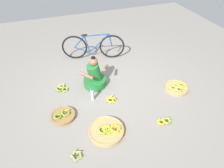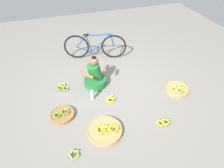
# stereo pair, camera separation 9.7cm
# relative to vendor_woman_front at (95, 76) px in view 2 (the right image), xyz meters

# --- Properties ---
(ground_plane) EXTENTS (10.00, 10.00, 0.00)m
(ground_plane) POSITION_rel_vendor_woman_front_xyz_m (0.25, -0.30, -0.25)
(ground_plane) COLOR gray
(vendor_woman_front) EXTENTS (0.73, 0.55, 0.79)m
(vendor_woman_front) POSITION_rel_vendor_woman_front_xyz_m (0.00, 0.00, 0.00)
(vendor_woman_front) COLOR #237233
(vendor_woman_front) RESTS_ON ground
(bicycle_leaning) EXTENTS (1.64, 0.53, 0.73)m
(bicycle_leaning) POSITION_rel_vendor_woman_front_xyz_m (0.29, 1.18, 0.11)
(bicycle_leaning) COLOR black
(bicycle_leaning) RESTS_ON ground
(banana_basket_mid_right) EXTENTS (0.53, 0.53, 0.15)m
(banana_basket_mid_right) POSITION_rel_vendor_woman_front_xyz_m (1.71, -0.76, -0.20)
(banana_basket_mid_right) COLOR tan
(banana_basket_mid_right) RESTS_ON ground
(banana_basket_front_left) EXTENTS (0.65, 0.65, 0.16)m
(banana_basket_front_left) POSITION_rel_vendor_woman_front_xyz_m (-0.17, -1.39, -0.19)
(banana_basket_front_left) COLOR tan
(banana_basket_front_left) RESTS_ON ground
(banana_basket_near_vendor) EXTENTS (0.47, 0.47, 0.13)m
(banana_basket_near_vendor) POSITION_rel_vendor_woman_front_xyz_m (-0.86, -0.75, -0.21)
(banana_basket_near_vendor) COLOR olive
(banana_basket_near_vendor) RESTS_ON ground
(loose_bananas_back_right) EXTENTS (0.21, 0.21, 0.08)m
(loose_bananas_back_right) POSITION_rel_vendor_woman_front_xyz_m (-0.78, -1.67, -0.22)
(loose_bananas_back_right) COLOR #9EB747
(loose_bananas_back_right) RESTS_ON ground
(loose_bananas_back_left) EXTENTS (0.32, 0.20, 0.09)m
(loose_bananas_back_left) POSITION_rel_vendor_woman_front_xyz_m (0.97, -1.52, -0.22)
(loose_bananas_back_left) COLOR olive
(loose_bananas_back_left) RESTS_ON ground
(loose_bananas_front_right) EXTENTS (0.23, 0.21, 0.10)m
(loose_bananas_front_right) POSITION_rel_vendor_woman_front_xyz_m (0.17, -0.63, -0.22)
(loose_bananas_front_right) COLOR yellow
(loose_bananas_front_right) RESTS_ON ground
(loose_bananas_front_center) EXTENTS (0.30, 0.31, 0.10)m
(loose_bananas_front_center) POSITION_rel_vendor_woman_front_xyz_m (-0.77, 0.10, -0.22)
(loose_bananas_front_center) COLOR olive
(loose_bananas_front_center) RESTS_ON ground
(water_bottle) EXTENTS (0.07, 0.07, 0.29)m
(water_bottle) POSITION_rel_vendor_woman_front_xyz_m (-0.18, -0.46, -0.11)
(water_bottle) COLOR silver
(water_bottle) RESTS_ON ground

